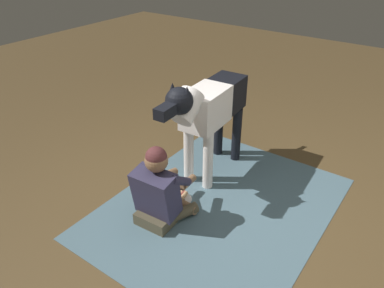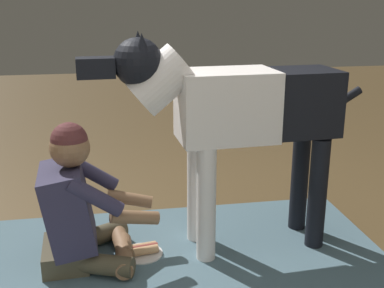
# 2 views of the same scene
# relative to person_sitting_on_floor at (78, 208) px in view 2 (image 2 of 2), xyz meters

# --- Properties ---
(ground_plane) EXTENTS (14.27, 14.27, 0.00)m
(ground_plane) POSITION_rel_person_sitting_on_floor_xyz_m (-0.32, 0.22, -0.33)
(ground_plane) COLOR brown
(person_sitting_on_floor) EXTENTS (0.65, 0.58, 0.80)m
(person_sitting_on_floor) POSITION_rel_person_sitting_on_floor_xyz_m (0.00, 0.00, 0.00)
(person_sitting_on_floor) COLOR #4E4633
(person_sitting_on_floor) RESTS_ON ground
(large_dog) EXTENTS (1.60, 0.39, 1.25)m
(large_dog) POSITION_rel_person_sitting_on_floor_xyz_m (-0.88, -0.05, 0.48)
(large_dog) COLOR white
(large_dog) RESTS_ON ground
(hot_dog_on_plate) EXTENTS (0.24, 0.24, 0.06)m
(hot_dog_on_plate) POSITION_rel_person_sitting_on_floor_xyz_m (-0.33, -0.02, -0.30)
(hot_dog_on_plate) COLOR white
(hot_dog_on_plate) RESTS_ON ground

